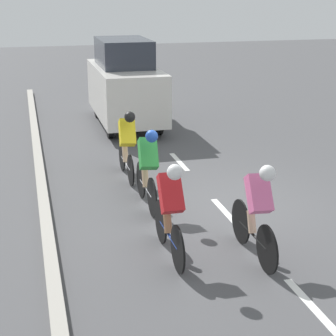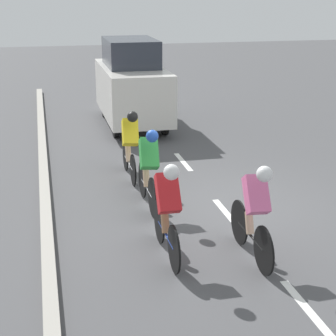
{
  "view_description": "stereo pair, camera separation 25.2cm",
  "coord_description": "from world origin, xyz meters",
  "px_view_note": "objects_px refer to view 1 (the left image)",
  "views": [
    {
      "loc": [
        3.37,
        9.21,
        3.95
      ],
      "look_at": [
        1.09,
        0.34,
        0.95
      ],
      "focal_mm": 60.0,
      "sensor_mm": 36.0,
      "label": 1
    },
    {
      "loc": [
        3.13,
        9.27,
        3.95
      ],
      "look_at": [
        1.09,
        0.34,
        0.95
      ],
      "focal_mm": 60.0,
      "sensor_mm": 36.0,
      "label": 2
    }
  ],
  "objects_px": {
    "cyclist_green": "(148,167)",
    "support_car": "(125,84)",
    "cyclist_pink": "(257,209)",
    "cyclist_yellow": "(127,143)",
    "cyclist_red": "(170,208)"
  },
  "relations": [
    {
      "from": "cyclist_yellow",
      "to": "cyclist_green",
      "type": "bearing_deg",
      "value": 92.22
    },
    {
      "from": "cyclist_green",
      "to": "support_car",
      "type": "distance_m",
      "value": 6.53
    },
    {
      "from": "cyclist_pink",
      "to": "cyclist_red",
      "type": "xyz_separation_m",
      "value": [
        1.24,
        -0.33,
        0.01
      ]
    },
    {
      "from": "cyclist_yellow",
      "to": "support_car",
      "type": "height_order",
      "value": "support_car"
    },
    {
      "from": "cyclist_red",
      "to": "cyclist_yellow",
      "type": "xyz_separation_m",
      "value": [
        -0.05,
        -3.77,
        -0.02
      ]
    },
    {
      "from": "cyclist_green",
      "to": "cyclist_red",
      "type": "bearing_deg",
      "value": 86.87
    },
    {
      "from": "cyclist_green",
      "to": "cyclist_red",
      "type": "height_order",
      "value": "cyclist_red"
    },
    {
      "from": "cyclist_yellow",
      "to": "cyclist_pink",
      "type": "bearing_deg",
      "value": 106.18
    },
    {
      "from": "cyclist_pink",
      "to": "cyclist_yellow",
      "type": "relative_size",
      "value": 1.03
    },
    {
      "from": "cyclist_pink",
      "to": "cyclist_yellow",
      "type": "distance_m",
      "value": 4.27
    },
    {
      "from": "cyclist_pink",
      "to": "cyclist_yellow",
      "type": "xyz_separation_m",
      "value": [
        1.19,
        -4.1,
        -0.01
      ]
    },
    {
      "from": "cyclist_pink",
      "to": "cyclist_red",
      "type": "relative_size",
      "value": 1.01
    },
    {
      "from": "cyclist_red",
      "to": "support_car",
      "type": "bearing_deg",
      "value": -95.89
    },
    {
      "from": "cyclist_green",
      "to": "cyclist_pink",
      "type": "height_order",
      "value": "cyclist_pink"
    },
    {
      "from": "cyclist_pink",
      "to": "support_car",
      "type": "xyz_separation_m",
      "value": [
        0.36,
        -8.87,
        0.4
      ]
    }
  ]
}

